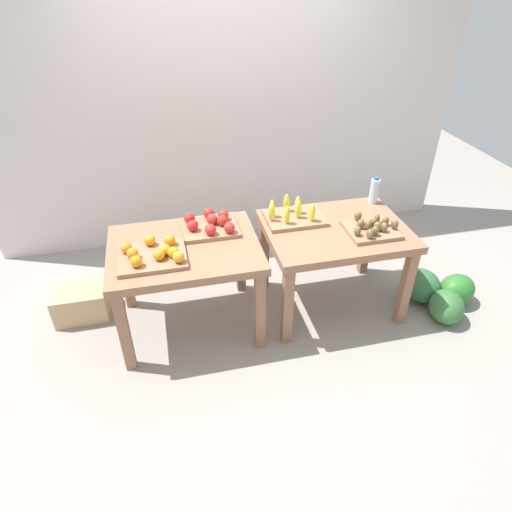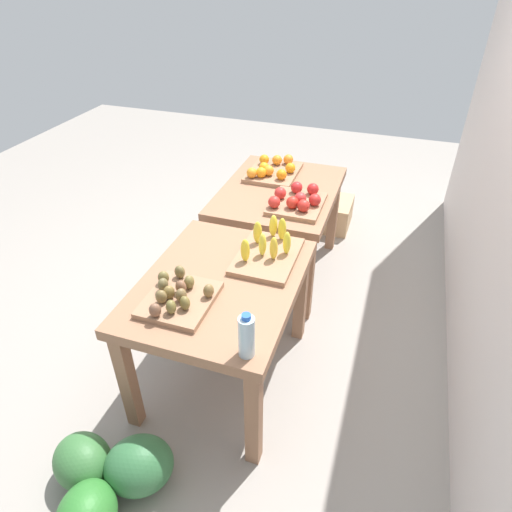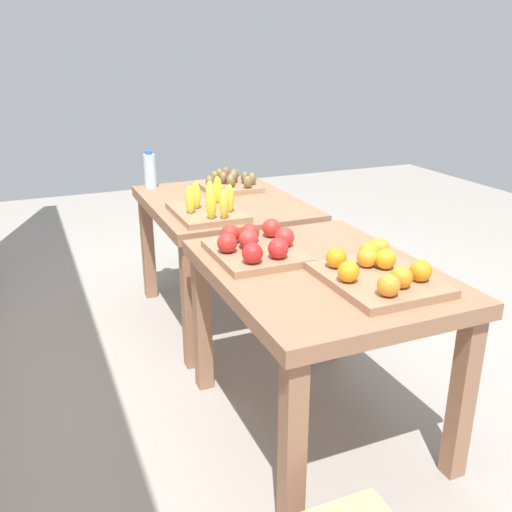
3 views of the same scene
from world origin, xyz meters
TOP-DOWN VIEW (x-y plane):
  - ground_plane at (0.00, 0.00)m, footprint 8.00×8.00m
  - display_table_left at (-0.56, 0.00)m, footprint 1.04×0.80m
  - display_table_right at (0.56, 0.00)m, footprint 1.04×0.80m
  - orange_bin at (-0.77, -0.11)m, footprint 0.44×0.36m
  - apple_bin at (-0.35, 0.18)m, footprint 0.40×0.35m
  - banana_crate at (0.28, 0.17)m, footprint 0.44×0.32m
  - kiwi_bin at (0.78, -0.13)m, footprint 0.37×0.33m
  - water_bottle at (0.99, 0.30)m, footprint 0.07×0.07m
  - watermelon_pile at (1.41, -0.25)m, footprint 0.65×0.67m
  - cardboard_produce_box at (-1.39, 0.30)m, footprint 0.40×0.30m

SIDE VIEW (x-z plane):
  - ground_plane at x=0.00m, z-range 0.00..0.00m
  - cardboard_produce_box at x=-1.39m, z-range 0.00..0.25m
  - watermelon_pile at x=1.41m, z-range -0.01..0.27m
  - display_table_left at x=-0.56m, z-range 0.26..0.98m
  - display_table_right at x=0.56m, z-range 0.26..0.98m
  - kiwi_bin at x=0.78m, z-range 0.71..0.81m
  - orange_bin at x=-0.77m, z-range 0.71..0.81m
  - apple_bin at x=-0.35m, z-range 0.71..0.82m
  - banana_crate at x=0.28m, z-range 0.68..0.85m
  - water_bottle at x=0.99m, z-range 0.71..0.94m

